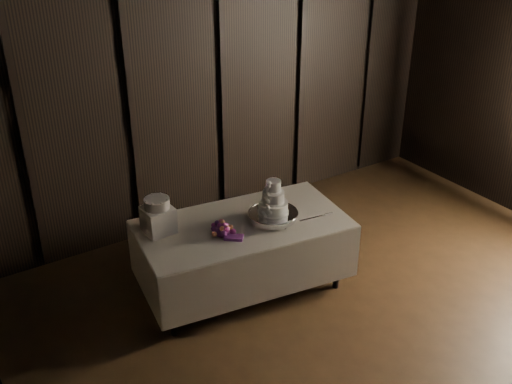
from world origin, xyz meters
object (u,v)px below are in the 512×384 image
object	(u,v)px
display_table	(243,253)
small_cake	(157,203)
bouquet	(222,229)
cake_stand	(273,216)
wedding_cake	(272,201)
box_pedestal	(158,220)

from	to	relation	value
display_table	small_cake	xyz separation A→B (m)	(-0.73, 0.29, 0.64)
display_table	bouquet	xyz separation A→B (m)	(-0.27, -0.08, 0.40)
cake_stand	wedding_cake	world-z (taller)	wedding_cake
wedding_cake	bouquet	size ratio (longest dim) A/B	0.88
bouquet	box_pedestal	bearing A→B (deg)	141.90
cake_stand	bouquet	world-z (taller)	bouquet
bouquet	wedding_cake	bearing A→B (deg)	-6.07
display_table	cake_stand	bearing A→B (deg)	-15.67
wedding_cake	small_cake	distance (m)	1.07
display_table	box_pedestal	size ratio (longest dim) A/B	8.13
cake_stand	box_pedestal	distance (m)	1.08
cake_stand	bouquet	bearing A→B (deg)	175.69
cake_stand	wedding_cake	bearing A→B (deg)	-150.26
cake_stand	small_cake	distance (m)	1.11
cake_stand	box_pedestal	size ratio (longest dim) A/B	1.86
display_table	wedding_cake	bearing A→B (deg)	-20.37
display_table	wedding_cake	size ratio (longest dim) A/B	6.31
wedding_cake	cake_stand	bearing A→B (deg)	5.70
cake_stand	bouquet	size ratio (longest dim) A/B	1.28
box_pedestal	small_cake	size ratio (longest dim) A/B	1.11
bouquet	box_pedestal	xyz separation A→B (m)	(-0.47, 0.37, 0.06)
small_cake	bouquet	bearing A→B (deg)	-38.10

